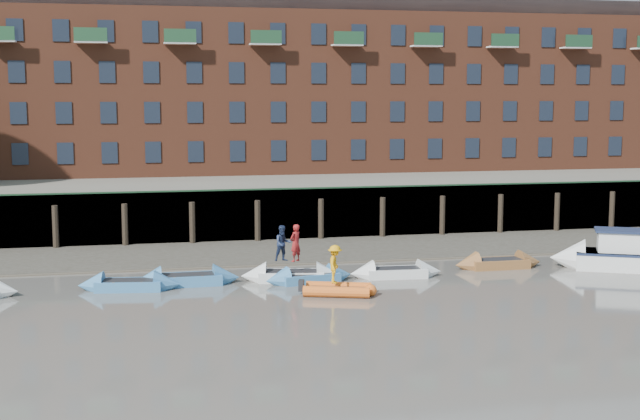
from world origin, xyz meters
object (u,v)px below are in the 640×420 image
object	(u,v)px
person_rib_crew	(335,264)
person_rower_a	(295,243)
rowboat_4	(309,278)
rowboat_5	(396,272)
rowboat_3	(291,276)
rib_tender	(341,290)
motor_launch	(606,256)
rowboat_1	(129,285)
rowboat_2	(188,279)
person_rower_b	(283,243)
rowboat_6	(498,263)

from	to	relation	value
person_rib_crew	person_rower_a	bearing A→B (deg)	39.01
rowboat_4	rowboat_5	world-z (taller)	rowboat_5
rowboat_3	person_rib_crew	world-z (taller)	person_rib_crew
rib_tender	motor_launch	xyz separation A→B (m)	(15.00, 3.08, 0.44)
motor_launch	person_rib_crew	bearing A→B (deg)	37.16
rowboat_3	motor_launch	size ratio (longest dim) A/B	0.75
rowboat_4	person_rib_crew	xyz separation A→B (m)	(0.63, -2.88, 1.18)
rowboat_1	rowboat_4	world-z (taller)	rowboat_1
person_rower_a	rowboat_3	bearing A→B (deg)	-46.00
rowboat_2	person_rib_crew	distance (m)	7.45
rowboat_1	rowboat_4	size ratio (longest dim) A/B	1.06
rowboat_2	rowboat_5	xyz separation A→B (m)	(10.31, -0.36, -0.02)
rowboat_2	rowboat_4	size ratio (longest dim) A/B	1.09
rowboat_2	person_rower_a	distance (m)	5.49
rowboat_1	rowboat_4	xyz separation A→B (m)	(8.57, -0.06, -0.01)
motor_launch	person_rib_crew	distance (m)	15.54
rowboat_4	person_rib_crew	distance (m)	3.17
rowboat_5	person_rower_a	bearing A→B (deg)	-178.54
rowboat_2	rib_tender	xyz separation A→B (m)	(6.69, -3.65, -0.01)
rowboat_1	person_rower_a	distance (m)	8.16
person_rower_a	rowboat_4	bearing A→B (deg)	101.64
rowboat_5	person_rower_b	world-z (taller)	person_rower_b
rowboat_4	person_rib_crew	size ratio (longest dim) A/B	2.62
rowboat_6	motor_launch	xyz separation A→B (m)	(5.42, -1.37, 0.44)
motor_launch	person_rower_a	distance (m)	16.50
rowboat_4	motor_launch	world-z (taller)	motor_launch
rowboat_6	person_rower_b	size ratio (longest dim) A/B	2.72
rowboat_1	rowboat_2	bearing A→B (deg)	20.28
rowboat_4	person_rower_b	xyz separation A→B (m)	(-1.17, 0.68, 1.62)
motor_launch	person_rower_b	xyz separation A→B (m)	(-17.04, 0.60, 1.17)
person_rib_crew	rowboat_4	bearing A→B (deg)	31.33
rowboat_2	person_rib_crew	xyz separation A→B (m)	(6.45, -3.53, 1.16)
rowboat_2	rowboat_4	bearing A→B (deg)	-7.77
person_rower_a	person_rower_b	bearing A→B (deg)	-60.11
rowboat_1	rib_tender	distance (m)	9.92
rowboat_2	motor_launch	world-z (taller)	motor_launch
rowboat_1	person_rower_a	world-z (taller)	person_rower_a
person_rower_a	person_rib_crew	xyz separation A→B (m)	(1.22, -3.34, -0.47)
rowboat_3	rowboat_6	bearing A→B (deg)	15.71
rowboat_6	motor_launch	world-z (taller)	motor_launch
rowboat_5	person_rower_b	distance (m)	5.89
rowboat_3	rowboat_5	size ratio (longest dim) A/B	1.09
rowboat_6	person_rower_b	distance (m)	11.75
rowboat_5	motor_launch	distance (m)	11.39
rowboat_2	rowboat_3	bearing A→B (deg)	-3.28
rowboat_3	motor_launch	bearing A→B (deg)	9.41
motor_launch	person_rower_a	bearing A→B (deg)	24.84
rowboat_2	rowboat_6	xyz separation A→B (m)	(16.27, 0.80, -0.01)
person_rower_a	person_rib_crew	size ratio (longest dim) A/B	1.04
rowboat_1	person_rower_b	distance (m)	7.60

